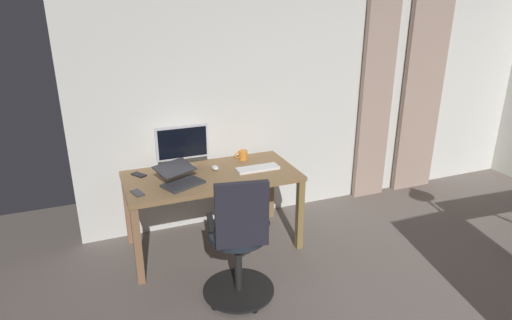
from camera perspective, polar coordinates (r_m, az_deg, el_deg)
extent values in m
cube|color=silver|center=(4.80, 9.53, 9.37)|extent=(5.30, 0.10, 2.61)
cube|color=tan|center=(5.44, 20.81, 7.99)|extent=(0.53, 0.06, 2.31)
cube|color=tan|center=(5.04, 15.35, 7.68)|extent=(0.39, 0.06, 2.31)
cube|color=olive|center=(3.94, -5.80, -2.12)|extent=(1.53, 0.75, 0.04)
cube|color=olive|center=(4.05, 5.72, -7.10)|extent=(0.06, 0.06, 0.69)
cube|color=#886041|center=(3.69, -15.15, -10.77)|extent=(0.06, 0.06, 0.69)
cube|color=olive|center=(4.60, 1.90, -3.49)|extent=(0.06, 0.06, 0.69)
cube|color=#8F6347|center=(4.28, -16.33, -6.29)|extent=(0.06, 0.06, 0.69)
cylinder|color=black|center=(3.61, -2.26, -16.51)|extent=(0.56, 0.56, 0.02)
sphere|color=black|center=(3.66, 1.89, -16.21)|extent=(0.05, 0.05, 0.05)
sphere|color=black|center=(3.83, -1.66, -14.38)|extent=(0.05, 0.05, 0.05)
sphere|color=black|center=(3.72, -5.94, -15.63)|extent=(0.05, 0.05, 0.05)
sphere|color=black|center=(3.48, -5.39, -18.53)|extent=(0.05, 0.05, 0.05)
sphere|color=black|center=(3.44, -0.17, -18.97)|extent=(0.05, 0.05, 0.05)
cylinder|color=black|center=(3.48, -2.32, -13.42)|extent=(0.06, 0.06, 0.47)
cylinder|color=#1C242E|center=(3.34, -2.38, -9.72)|extent=(0.51, 0.51, 0.05)
cube|color=#21202A|center=(3.03, -1.84, -7.20)|extent=(0.38, 0.12, 0.49)
cube|color=black|center=(3.25, -5.93, -7.98)|extent=(0.08, 0.24, 0.03)
cube|color=black|center=(3.30, 1.04, -7.35)|extent=(0.08, 0.24, 0.03)
cylinder|color=silver|center=(4.12, -9.37, -0.86)|extent=(0.18, 0.18, 0.01)
cylinder|color=silver|center=(4.10, -9.41, -0.30)|extent=(0.04, 0.04, 0.07)
cube|color=silver|center=(4.04, -9.58, 2.28)|extent=(0.48, 0.03, 0.31)
cube|color=black|center=(4.03, -9.53, 2.21)|extent=(0.44, 0.01, 0.27)
cube|color=white|center=(4.01, 0.21, -1.10)|extent=(0.39, 0.13, 0.02)
cube|color=#333338|center=(3.74, -9.48, -3.08)|extent=(0.39, 0.33, 0.02)
cube|color=#333338|center=(3.78, -10.56, -1.05)|extent=(0.38, 0.32, 0.06)
ellipsoid|color=white|center=(4.02, -5.36, -1.00)|extent=(0.06, 0.10, 0.04)
cube|color=#333338|center=(3.66, -15.18, -4.16)|extent=(0.11, 0.16, 0.01)
cube|color=black|center=(4.02, -15.02, -1.87)|extent=(0.13, 0.16, 0.01)
cylinder|color=orange|center=(4.25, -1.70, 0.66)|extent=(0.09, 0.09, 0.09)
torus|color=orange|center=(4.23, -2.41, 0.62)|extent=(0.06, 0.01, 0.06)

